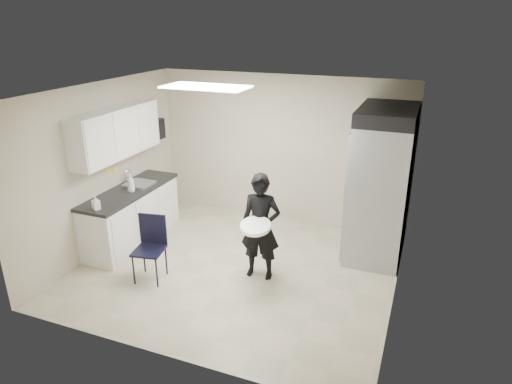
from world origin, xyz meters
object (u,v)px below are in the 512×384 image
at_px(man_tuxedo, 261,227).
at_px(commercial_fridge, 380,190).
at_px(lower_counter, 132,217).
at_px(folding_chair, 149,251).

bearing_deg(man_tuxedo, commercial_fridge, 37.60).
bearing_deg(lower_counter, commercial_fridge, 15.88).
distance_m(lower_counter, man_tuxedo, 2.39).
bearing_deg(man_tuxedo, folding_chair, -160.08).
xyz_separation_m(lower_counter, commercial_fridge, (3.78, 1.07, 0.62)).
relative_size(lower_counter, folding_chair, 2.11).
bearing_deg(folding_chair, man_tuxedo, 15.37).
relative_size(commercial_fridge, folding_chair, 2.33).
distance_m(commercial_fridge, folding_chair, 3.52).
xyz_separation_m(folding_chair, man_tuxedo, (1.41, 0.66, 0.32)).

